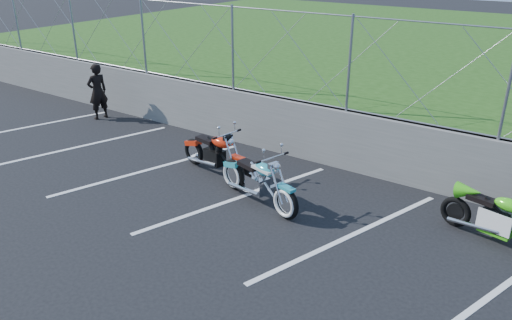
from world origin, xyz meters
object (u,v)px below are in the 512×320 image
Objects in this scene: naked_orange at (216,155)px; sportbike_green at (496,219)px; cruiser_turquoise at (259,183)px; person_standing at (98,92)px.

naked_orange is 1.11× the size of sportbike_green.
cruiser_turquoise reaches higher than naked_orange.
cruiser_turquoise is at bearing 86.89° from person_standing.
cruiser_turquoise is 6.83m from person_standing.
naked_orange is 1.30× the size of person_standing.
naked_orange is at bearing 89.06° from person_standing.
sportbike_green is at bearing 15.72° from naked_orange.
cruiser_turquoise is 1.04× the size of naked_orange.
person_standing reaches higher than sportbike_green.
cruiser_turquoise is 4.09m from sportbike_green.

